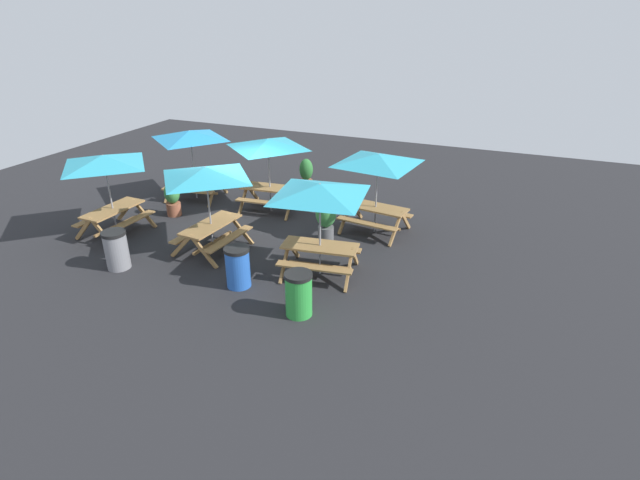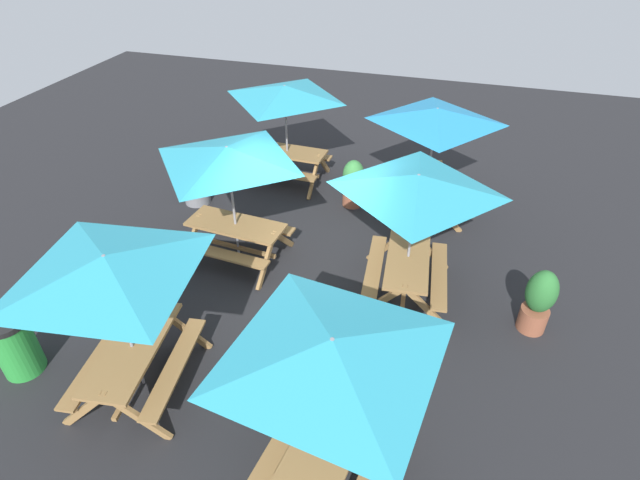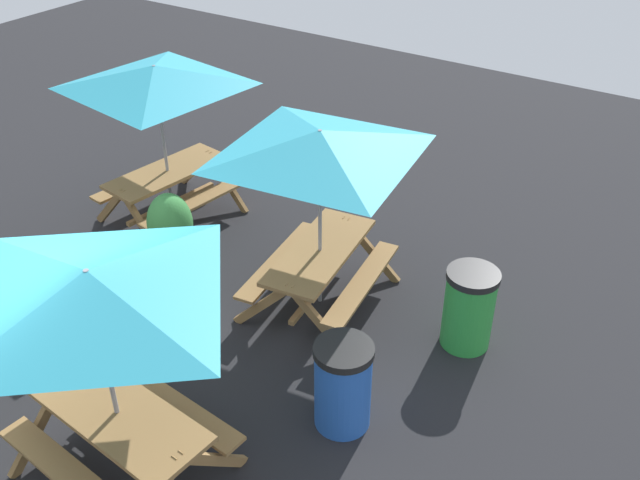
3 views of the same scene
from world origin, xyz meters
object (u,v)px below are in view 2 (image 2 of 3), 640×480
object	(u,v)px
picnic_table_4	(285,99)
potted_plant_1	(353,183)
picnic_table_5	(417,193)
trash_bin_blue	(123,275)
picnic_table_2	(435,123)
potted_plant_0	(276,349)
picnic_table_3	(228,163)
picnic_table_0	(110,276)
picnic_table_1	(332,361)
trash_bin_gray	(195,182)
potted_plant_2	(539,300)
trash_bin_green	(15,345)

from	to	relation	value
picnic_table_4	potted_plant_1	world-z (taller)	picnic_table_4
picnic_table_5	trash_bin_blue	bearing A→B (deg)	103.72
picnic_table_2	potted_plant_0	distance (m)	5.64
picnic_table_3	picnic_table_5	bearing A→B (deg)	-176.22
trash_bin_blue	potted_plant_0	bearing A→B (deg)	-106.57
picnic_table_0	potted_plant_0	size ratio (longest dim) A/B	2.31
picnic_table_1	potted_plant_0	xyz separation A→B (m)	(1.08, 1.08, -1.32)
trash_bin_gray	potted_plant_0	world-z (taller)	potted_plant_0
picnic_table_4	picnic_table_2	bearing A→B (deg)	175.33
potted_plant_0	trash_bin_blue	bearing A→B (deg)	73.43
picnic_table_3	picnic_table_4	world-z (taller)	same
potted_plant_1	potted_plant_2	distance (m)	4.64
trash_bin_green	potted_plant_1	xyz separation A→B (m)	(5.89, -3.51, 0.06)
picnic_table_5	trash_bin_gray	size ratio (longest dim) A/B	2.38
picnic_table_1	trash_bin_green	world-z (taller)	picnic_table_1
picnic_table_1	picnic_table_2	xyz separation A→B (m)	(6.38, -0.34, 0.00)
picnic_table_0	potted_plant_2	size ratio (longest dim) A/B	2.44
picnic_table_0	potted_plant_2	world-z (taller)	picnic_table_0
picnic_table_1	picnic_table_5	distance (m)	3.58
picnic_table_2	potted_plant_2	distance (m)	4.03
picnic_table_3	trash_bin_blue	distance (m)	2.58
picnic_table_4	potted_plant_1	bearing A→B (deg)	161.42
picnic_table_1	picnic_table_4	bearing A→B (deg)	31.47
picnic_table_0	potted_plant_1	size ratio (longest dim) A/B	2.61
picnic_table_4	trash_bin_blue	world-z (taller)	picnic_table_4
picnic_table_0	picnic_table_4	world-z (taller)	same
picnic_table_2	picnic_table_5	xyz separation A→B (m)	(-2.82, -0.01, 0.00)
picnic_table_4	trash_bin_green	world-z (taller)	picnic_table_4
picnic_table_3	potted_plant_1	xyz separation A→B (m)	(2.50, -1.62, -1.44)
potted_plant_0	potted_plant_2	bearing A→B (deg)	-58.44
picnic_table_0	picnic_table_3	xyz separation A→B (m)	(3.12, -0.09, 0.00)
picnic_table_0	trash_bin_gray	xyz separation A→B (m)	(4.73, 1.64, -1.49)
picnic_table_4	potted_plant_1	size ratio (longest dim) A/B	2.18
picnic_table_2	picnic_table_5	bearing A→B (deg)	171.88
picnic_table_5	trash_bin_green	world-z (taller)	picnic_table_5
picnic_table_3	trash_bin_green	world-z (taller)	picnic_table_3
picnic_table_2	trash_bin_green	distance (m)	8.11
picnic_table_5	potted_plant_1	bearing A→B (deg)	26.26
trash_bin_blue	potted_plant_0	distance (m)	3.24
potted_plant_0	potted_plant_2	xyz separation A→B (m)	(2.16, -3.52, -0.08)
potted_plant_0	potted_plant_1	distance (m)	5.03
picnic_table_4	picnic_table_5	bearing A→B (deg)	138.07
picnic_table_3	picnic_table_0	bearing A→B (deg)	93.23
picnic_table_2	picnic_table_4	distance (m)	3.33
potted_plant_0	potted_plant_1	xyz separation A→B (m)	(5.03, 0.13, -0.12)
picnic_table_1	picnic_table_3	xyz separation A→B (m)	(3.62, 2.83, 0.00)
trash_bin_green	potted_plant_2	distance (m)	7.78
picnic_table_3	trash_bin_green	size ratio (longest dim) A/B	2.38
picnic_table_2	trash_bin_blue	xyz separation A→B (m)	(-4.37, 4.52, -1.49)
picnic_table_5	potted_plant_2	world-z (taller)	picnic_table_5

